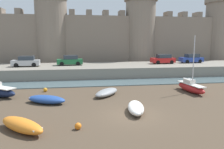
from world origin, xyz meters
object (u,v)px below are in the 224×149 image
object	(u,v)px
rowboat_foreground_left	(107,92)
sailboat_foreground_centre	(191,87)
car_quay_east	(163,59)
rowboat_foreground_right	(22,125)
rowboat_midflat_right	(46,99)
car_quay_centre_west	(191,58)
car_quay_west	(26,62)
mooring_buoy_mid_mud	(78,126)
car_quay_centre_east	(70,60)
mooring_buoy_near_channel	(45,90)
rowboat_near_channel_right	(136,108)

from	to	relation	value
rowboat_foreground_left	sailboat_foreground_centre	bearing A→B (deg)	1.59
rowboat_foreground_left	car_quay_east	world-z (taller)	car_quay_east
rowboat_foreground_right	rowboat_midflat_right	bearing A→B (deg)	84.32
car_quay_centre_west	car_quay_west	bearing A→B (deg)	-176.51
sailboat_foreground_centre	mooring_buoy_mid_mud	world-z (taller)	sailboat_foreground_centre
car_quay_centre_east	car_quay_centre_west	distance (m)	21.70
sailboat_foreground_centre	car_quay_centre_east	bearing A→B (deg)	133.79
rowboat_foreground_left	car_quay_centre_west	bearing A→B (deg)	41.18
rowboat_foreground_right	mooring_buoy_mid_mud	distance (m)	3.48
sailboat_foreground_centre	mooring_buoy_near_channel	distance (m)	16.12
rowboat_foreground_right	car_quay_east	bearing A→B (deg)	51.39
rowboat_foreground_right	car_quay_west	distance (m)	22.23
car_quay_west	car_quay_centre_west	bearing A→B (deg)	3.49
mooring_buoy_near_channel	rowboat_near_channel_right	bearing A→B (deg)	-45.80
rowboat_near_channel_right	car_quay_centre_west	bearing A→B (deg)	52.84
rowboat_midflat_right	car_quay_east	distance (m)	24.20
rowboat_midflat_right	car_quay_east	bearing A→B (deg)	43.35
rowboat_near_channel_right	car_quay_centre_east	size ratio (longest dim) A/B	0.85
rowboat_near_channel_right	car_quay_east	distance (m)	22.74
rowboat_foreground_right	car_quay_centre_west	size ratio (longest dim) A/B	0.87
car_quay_centre_west	mooring_buoy_near_channel	bearing A→B (deg)	-152.42
sailboat_foreground_centre	rowboat_foreground_left	distance (m)	9.39
car_quay_centre_east	car_quay_west	world-z (taller)	same
car_quay_west	car_quay_centre_west	size ratio (longest dim) A/B	1.00
car_quay_centre_east	rowboat_foreground_right	bearing A→B (deg)	-95.37
rowboat_foreground_right	rowboat_near_channel_right	world-z (taller)	rowboat_foreground_right
rowboat_foreground_right	rowboat_foreground_left	xyz separation A→B (m)	(6.36, 8.13, -0.05)
sailboat_foreground_centre	rowboat_midflat_right	xyz separation A→B (m)	(-15.13, -2.21, -0.20)
rowboat_foreground_left	car_quay_centre_east	distance (m)	15.22
rowboat_foreground_left	car_quay_east	xyz separation A→B (m)	(11.79, 14.60, 2.07)
mooring_buoy_mid_mud	car_quay_west	xyz separation A→B (m)	(-8.01, 21.90, 2.21)
rowboat_midflat_right	car_quay_west	size ratio (longest dim) A/B	0.95
rowboat_near_channel_right	car_quay_centre_east	xyz separation A→B (m)	(-5.84, 20.11, 2.04)
car_quay_east	mooring_buoy_near_channel	bearing A→B (deg)	-147.09
mooring_buoy_mid_mud	sailboat_foreground_centre	bearing A→B (deg)	35.08
mooring_buoy_near_channel	car_quay_centre_east	xyz separation A→B (m)	(2.30, 11.73, 2.21)
mooring_buoy_near_channel	car_quay_centre_west	size ratio (longest dim) A/B	0.11
rowboat_foreground_right	car_quay_centre_west	world-z (taller)	car_quay_centre_west
mooring_buoy_mid_mud	car_quay_centre_east	bearing A→B (deg)	93.36
rowboat_foreground_right	car_quay_west	xyz separation A→B (m)	(-4.54, 21.67, 2.02)
mooring_buoy_near_channel	car_quay_east	xyz separation A→B (m)	(18.33, 11.86, 2.21)
rowboat_foreground_left	car_quay_west	size ratio (longest dim) A/B	0.91
car_quay_west	car_quay_centre_west	distance (m)	28.41
rowboat_near_channel_right	mooring_buoy_mid_mud	xyz separation A→B (m)	(-4.50, -2.73, -0.17)
sailboat_foreground_centre	car_quay_west	world-z (taller)	sailboat_foreground_centre
mooring_buoy_near_channel	car_quay_west	bearing A→B (deg)	112.01
sailboat_foreground_centre	rowboat_midflat_right	bearing A→B (deg)	-171.68
sailboat_foreground_centre	car_quay_centre_west	size ratio (longest dim) A/B	1.47
rowboat_near_channel_right	car_quay_centre_east	distance (m)	21.04
mooring_buoy_near_channel	mooring_buoy_mid_mud	distance (m)	11.68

